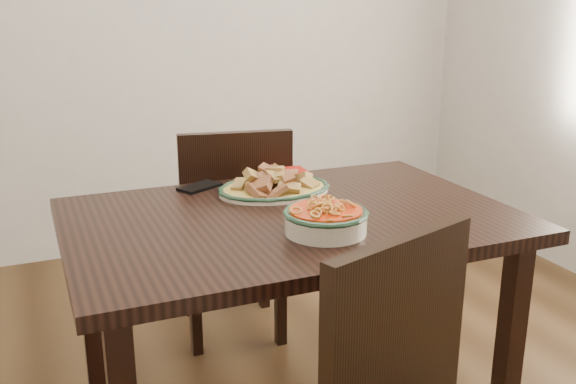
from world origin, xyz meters
name	(u,v)px	position (x,y,z in m)	size (l,w,h in m)	color
wall_back	(171,10)	(0.00, 1.75, 1.30)	(3.50, 0.10, 2.60)	beige
dining_table	(291,243)	(-0.10, -0.08, 0.66)	(1.28, 0.85, 0.75)	black
chair_far	(233,224)	(-0.07, 0.57, 0.50)	(0.48, 0.48, 0.89)	black
fish_plate	(274,179)	(-0.06, 0.14, 0.79)	(0.36, 0.28, 0.11)	beige
noodle_bowl	(326,217)	(-0.07, -0.27, 0.79)	(0.23, 0.23, 0.08)	beige
smartphone	(200,187)	(-0.27, 0.27, 0.76)	(0.14, 0.07, 0.01)	black
napkin	(287,172)	(0.07, 0.33, 0.76)	(0.14, 0.11, 0.01)	#9B140B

